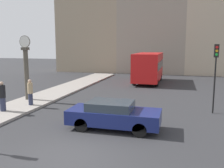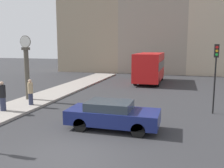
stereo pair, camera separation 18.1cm
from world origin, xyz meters
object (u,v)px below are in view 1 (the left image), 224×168
sedan_car (113,115)px  traffic_light_far (216,65)px  bus_distant (148,66)px  pedestrian_tan_coat (30,92)px  pedestrian_black_jacket (2,96)px  street_clock (26,69)px

sedan_car → traffic_light_far: traffic_light_far is taller
bus_distant → traffic_light_far: bearing=-65.3°
traffic_light_far → pedestrian_tan_coat: size_ratio=2.42×
bus_distant → pedestrian_tan_coat: (-6.15, -12.94, -0.80)m
pedestrian_tan_coat → pedestrian_black_jacket: bearing=-112.1°
street_clock → traffic_light_far: bearing=0.1°
sedan_car → pedestrian_tan_coat: size_ratio=2.62×
pedestrian_tan_coat → pedestrian_black_jacket: size_ratio=0.96×
pedestrian_black_jacket → bus_distant: bearing=65.0°
bus_distant → street_clock: street_clock is taller
sedan_car → traffic_light_far: bearing=40.2°
traffic_light_far → pedestrian_tan_coat: (-11.43, -1.50, -1.92)m
bus_distant → pedestrian_tan_coat: size_ratio=4.24×
bus_distant → pedestrian_tan_coat: 14.35m
sedan_car → pedestrian_black_jacket: size_ratio=2.50×
sedan_car → bus_distant: size_ratio=0.62×
sedan_car → pedestrian_tan_coat: (-6.38, 2.76, 0.29)m
street_clock → pedestrian_tan_coat: 2.35m
pedestrian_tan_coat → pedestrian_black_jacket: pedestrian_black_jacket is taller
traffic_light_far → pedestrian_tan_coat: traffic_light_far is taller
street_clock → pedestrian_tan_coat: street_clock is taller
sedan_car → traffic_light_far: 6.97m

